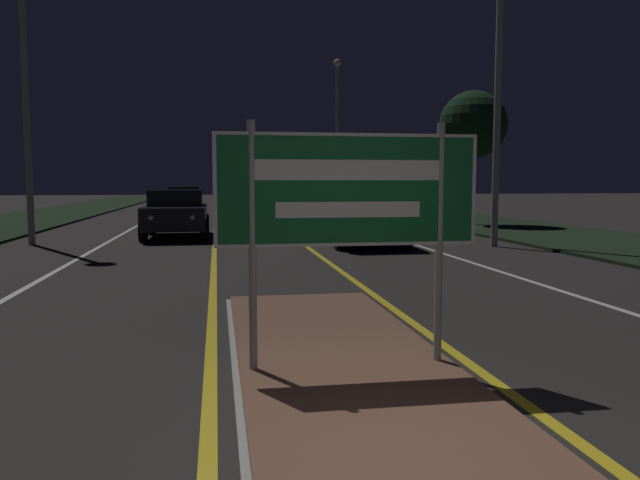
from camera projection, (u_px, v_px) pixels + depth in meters
The scene contains 19 objects.
ground_plane at pixel (419, 480), 3.59m from camera, with size 160.00×160.00×0.00m, color #282623.
median_island at pixel (348, 370), 5.55m from camera, with size 2.03×7.04×0.10m.
verge_right at pixel (488, 224), 24.78m from camera, with size 5.00×100.00×0.08m.
centre_line_yellow_left at pixel (215, 220), 27.95m from camera, with size 0.12×70.00×0.01m.
centre_line_yellow_right at pixel (269, 219), 28.34m from camera, with size 0.12×70.00×0.01m.
lane_line_white_left at pixel (146, 221), 27.46m from camera, with size 0.12×70.00×0.01m.
lane_line_white_right at pixel (333, 219), 28.83m from camera, with size 0.12×70.00×0.01m.
edge_line_white_left at pixel (75, 221), 26.97m from camera, with size 0.10×70.00×0.01m.
edge_line_white_right at pixel (396, 218), 29.32m from camera, with size 0.10×70.00×0.01m.
highway_sign at pixel (348, 198), 5.40m from camera, with size 2.32×0.07×2.13m.
streetlight_left_near at pixel (22, 6), 16.42m from camera, with size 0.64×0.64×8.92m.
streetlight_right_near at pixel (500, 6), 15.93m from camera, with size 0.62×0.62×8.82m.
streetlight_right_far at pixel (337, 119), 37.49m from camera, with size 0.46×0.46×9.01m.
car_receding_0 at pixel (362, 216), 16.88m from camera, with size 1.94×4.05×1.48m.
car_receding_1 at pixel (317, 205), 23.92m from camera, with size 1.91×4.57×1.52m.
car_receding_2 at pixel (293, 201), 31.73m from camera, with size 1.88×4.34×1.34m.
car_approaching_0 at pixel (176, 213), 19.16m from camera, with size 1.94×4.10×1.46m.
car_approaching_1 at pixel (184, 200), 32.74m from camera, with size 1.87×4.81×1.46m.
roadside_palm_right at pixel (473, 125), 23.76m from camera, with size 2.58×2.58×5.09m.
Camera 1 is at (-1.13, -3.31, 1.72)m, focal length 35.00 mm.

